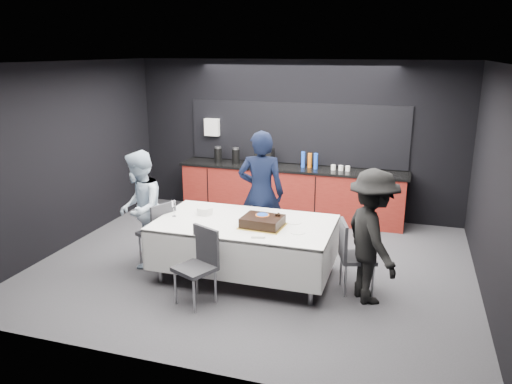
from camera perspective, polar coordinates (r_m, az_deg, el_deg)
ground at (r=7.21m, az=-0.24°, el=-8.26°), size 6.00×6.00×0.00m
room_shell at (r=6.67m, az=-0.26°, el=6.47°), size 6.04×5.04×2.82m
kitchenette at (r=9.04m, az=3.93°, el=0.43°), size 4.10×0.64×2.05m
party_table at (r=6.61m, az=-1.30°, el=-4.55°), size 2.32×1.32×0.78m
cake_assembly at (r=6.37m, az=0.75°, el=-3.40°), size 0.57×0.48×0.17m
plate_stack at (r=6.89m, az=-5.83°, el=-2.12°), size 0.22×0.22×0.10m
loose_plate_near at (r=6.28m, az=-5.11°, el=-4.37°), size 0.21×0.21×0.01m
loose_plate_right_a at (r=6.55m, az=4.42°, el=-3.46°), size 0.19×0.19×0.01m
loose_plate_right_b at (r=6.21m, az=4.76°, el=-4.59°), size 0.19×0.19×0.01m
loose_plate_far at (r=6.97m, az=0.32°, el=-2.22°), size 0.20×0.20×0.01m
fork_pile at (r=6.04m, az=0.26°, el=-5.05°), size 0.19×0.15×0.03m
champagne_flute at (r=6.82m, az=-9.39°, el=-1.49°), size 0.06×0.06×0.22m
chair_left at (r=7.14m, az=-10.99°, el=-4.17°), size 0.55×0.55×0.92m
chair_right at (r=6.37m, az=10.86°, el=-6.68°), size 0.53×0.53×0.92m
chair_near at (r=6.05m, az=-6.46°, el=-7.74°), size 0.56×0.56×0.92m
person_center at (r=7.31m, az=0.58°, el=-0.16°), size 0.75×0.57×1.86m
person_left at (r=7.14m, az=-13.12°, el=-1.90°), size 0.86×0.96×1.64m
person_right at (r=6.10m, az=13.11°, el=-5.01°), size 1.05×1.22×1.64m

